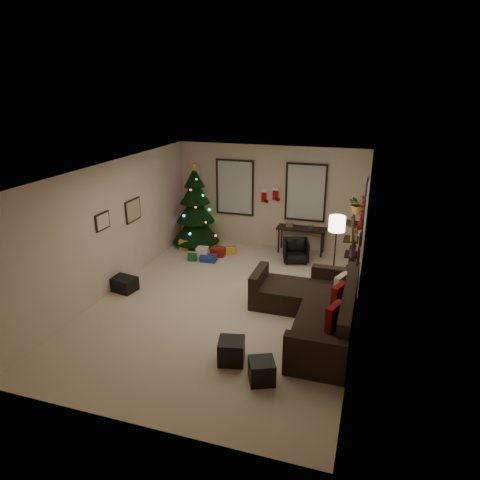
# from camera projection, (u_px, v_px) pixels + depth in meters

# --- Properties ---
(floor) EXTENTS (7.00, 7.00, 0.00)m
(floor) POSITION_uv_depth(u_px,v_px,m) (226.00, 303.00, 8.77)
(floor) COLOR beige
(floor) RESTS_ON ground
(ceiling) EXTENTS (7.00, 7.00, 0.00)m
(ceiling) POSITION_uv_depth(u_px,v_px,m) (225.00, 169.00, 7.86)
(ceiling) COLOR white
(ceiling) RESTS_ON floor
(wall_back) EXTENTS (5.00, 0.00, 5.00)m
(wall_back) POSITION_uv_depth(u_px,v_px,m) (270.00, 197.00, 11.46)
(wall_back) COLOR beige
(wall_back) RESTS_ON floor
(wall_front) EXTENTS (5.00, 0.00, 5.00)m
(wall_front) POSITION_uv_depth(u_px,v_px,m) (128.00, 334.00, 5.17)
(wall_front) COLOR beige
(wall_front) RESTS_ON floor
(wall_left) EXTENTS (0.00, 7.00, 7.00)m
(wall_left) POSITION_uv_depth(u_px,v_px,m) (112.00, 227.00, 9.03)
(wall_left) COLOR beige
(wall_left) RESTS_ON floor
(wall_right) EXTENTS (0.00, 7.00, 7.00)m
(wall_right) POSITION_uv_depth(u_px,v_px,m) (360.00, 254.00, 7.60)
(wall_right) COLOR beige
(wall_right) RESTS_ON floor
(window_back_left) EXTENTS (1.05, 0.06, 1.50)m
(window_back_left) POSITION_uv_depth(u_px,v_px,m) (235.00, 187.00, 11.63)
(window_back_left) COLOR #728CB2
(window_back_left) RESTS_ON wall_back
(window_back_right) EXTENTS (1.05, 0.06, 1.50)m
(window_back_right) POSITION_uv_depth(u_px,v_px,m) (306.00, 192.00, 11.09)
(window_back_right) COLOR #728CB2
(window_back_right) RESTS_ON wall_back
(window_right_wall) EXTENTS (0.06, 0.90, 1.30)m
(window_right_wall) POSITION_uv_depth(u_px,v_px,m) (366.00, 208.00, 9.85)
(window_right_wall) COLOR #728CB2
(window_right_wall) RESTS_ON wall_right
(christmas_tree) EXTENTS (1.24, 1.24, 2.31)m
(christmas_tree) POSITION_uv_depth(u_px,v_px,m) (195.00, 211.00, 11.62)
(christmas_tree) COLOR black
(christmas_tree) RESTS_ON floor
(presents) EXTENTS (1.50, 1.01, 0.30)m
(presents) POSITION_uv_depth(u_px,v_px,m) (206.00, 252.00, 11.13)
(presents) COLOR gold
(presents) RESTS_ON floor
(sofa) EXTENTS (1.99, 2.89, 0.89)m
(sofa) POSITION_uv_depth(u_px,v_px,m) (316.00, 310.00, 7.88)
(sofa) COLOR black
(sofa) RESTS_ON floor
(pillow_red_a) EXTENTS (0.26, 0.44, 0.43)m
(pillow_red_a) POSITION_uv_depth(u_px,v_px,m) (334.00, 317.00, 6.98)
(pillow_red_a) COLOR maroon
(pillow_red_a) RESTS_ON sofa
(pillow_red_b) EXTENTS (0.25, 0.43, 0.42)m
(pillow_red_b) POSITION_uv_depth(u_px,v_px,m) (339.00, 296.00, 7.67)
(pillow_red_b) COLOR maroon
(pillow_red_b) RESTS_ON sofa
(pillow_cream) EXTENTS (0.26, 0.42, 0.41)m
(pillow_cream) POSITION_uv_depth(u_px,v_px,m) (341.00, 285.00, 8.10)
(pillow_cream) COLOR beige
(pillow_cream) RESTS_ON sofa
(ottoman_near) EXTENTS (0.48, 0.48, 0.38)m
(ottoman_near) POSITION_uv_depth(u_px,v_px,m) (231.00, 351.00, 6.85)
(ottoman_near) COLOR black
(ottoman_near) RESTS_ON floor
(ottoman_far) EXTENTS (0.49, 0.49, 0.35)m
(ottoman_far) POSITION_uv_depth(u_px,v_px,m) (262.00, 371.00, 6.40)
(ottoman_far) COLOR black
(ottoman_far) RESTS_ON floor
(desk) EXTENTS (1.26, 0.45, 0.68)m
(desk) POSITION_uv_depth(u_px,v_px,m) (301.00, 231.00, 11.19)
(desk) COLOR black
(desk) RESTS_ON floor
(desk_chair) EXTENTS (0.67, 0.65, 0.57)m
(desk_chair) POSITION_uv_depth(u_px,v_px,m) (296.00, 251.00, 10.72)
(desk_chair) COLOR black
(desk_chair) RESTS_ON floor
(bookshelf) EXTENTS (0.30, 0.47, 1.57)m
(bookshelf) POSITION_uv_depth(u_px,v_px,m) (353.00, 250.00, 9.44)
(bookshelf) COLOR black
(bookshelf) RESTS_ON floor
(potted_plant) EXTENTS (0.65, 0.65, 0.55)m
(potted_plant) POSITION_uv_depth(u_px,v_px,m) (358.00, 201.00, 9.16)
(potted_plant) COLOR #4C4C4C
(potted_plant) RESTS_ON bookshelf
(floor_lamp) EXTENTS (0.34, 0.34, 1.59)m
(floor_lamp) POSITION_uv_depth(u_px,v_px,m) (337.00, 228.00, 9.02)
(floor_lamp) COLOR black
(floor_lamp) RESTS_ON floor
(art_map) EXTENTS (0.04, 0.60, 0.50)m
(art_map) POSITION_uv_depth(u_px,v_px,m) (133.00, 210.00, 9.71)
(art_map) COLOR black
(art_map) RESTS_ON wall_left
(art_abstract) EXTENTS (0.04, 0.45, 0.35)m
(art_abstract) POSITION_uv_depth(u_px,v_px,m) (102.00, 221.00, 8.65)
(art_abstract) COLOR black
(art_abstract) RESTS_ON wall_left
(gallery) EXTENTS (0.03, 1.25, 0.54)m
(gallery) POSITION_uv_depth(u_px,v_px,m) (360.00, 244.00, 7.47)
(gallery) COLOR black
(gallery) RESTS_ON wall_right
(garland) EXTENTS (0.08, 1.90, 0.30)m
(garland) POSITION_uv_depth(u_px,v_px,m) (361.00, 217.00, 7.47)
(garland) COLOR #A5140C
(garland) RESTS_ON wall_right
(stocking_left) EXTENTS (0.20, 0.05, 0.36)m
(stocking_left) POSITION_uv_depth(u_px,v_px,m) (264.00, 196.00, 11.48)
(stocking_left) COLOR #990F0C
(stocking_left) RESTS_ON wall_back
(stocking_right) EXTENTS (0.20, 0.05, 0.36)m
(stocking_right) POSITION_uv_depth(u_px,v_px,m) (276.00, 194.00, 11.25)
(stocking_right) COLOR #990F0C
(stocking_right) RESTS_ON wall_back
(storage_bin) EXTENTS (0.65, 0.49, 0.29)m
(storage_bin) POSITION_uv_depth(u_px,v_px,m) (122.00, 284.00, 9.27)
(storage_bin) COLOR black
(storage_bin) RESTS_ON floor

